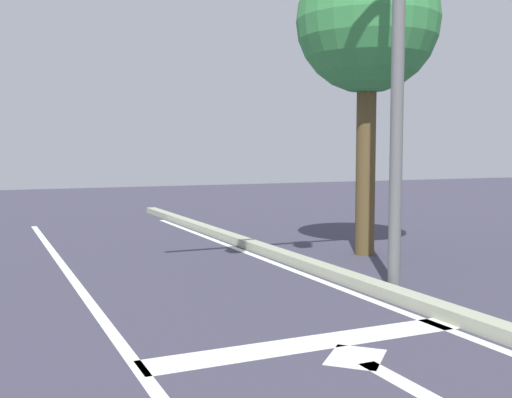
{
  "coord_description": "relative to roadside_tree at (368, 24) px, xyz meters",
  "views": [
    {
      "loc": [
        -0.68,
        1.23,
        1.75
      ],
      "look_at": [
        1.56,
        6.17,
        1.31
      ],
      "focal_mm": 42.93,
      "sensor_mm": 36.0,
      "label": 1
    }
  ],
  "objects": [
    {
      "name": "stop_bar",
      "position": [
        -3.16,
        -3.76,
        -3.79
      ],
      "size": [
        3.16,
        0.4,
        0.01
      ],
      "primitive_type": "cube",
      "color": "silver",
      "rests_on": "ground"
    },
    {
      "name": "lane_line_center",
      "position": [
        -4.74,
        -3.72,
        -3.79
      ],
      "size": [
        0.12,
        20.0,
        0.01
      ],
      "primitive_type": "cube",
      "color": "silver",
      "rests_on": "ground"
    },
    {
      "name": "lane_line_curbside",
      "position": [
        -1.73,
        -3.72,
        -3.79
      ],
      "size": [
        0.12,
        20.0,
        0.01
      ],
      "primitive_type": "cube",
      "color": "silver",
      "rests_on": "ground"
    },
    {
      "name": "lane_arrow_stem",
      "position": [
        -3.0,
        -5.09,
        -3.79
      ],
      "size": [
        0.16,
        1.4,
        0.01
      ],
      "primitive_type": "cube",
      "color": "silver",
      "rests_on": "ground"
    },
    {
      "name": "curb_strip",
      "position": [
        -1.48,
        -3.72,
        -3.72
      ],
      "size": [
        0.24,
        24.0,
        0.14
      ],
      "primitive_type": "cube",
      "color": "#A0A48C",
      "rests_on": "ground"
    },
    {
      "name": "lane_arrow_head",
      "position": [
        -3.0,
        -4.24,
        -3.79
      ],
      "size": [
        0.71,
        0.71,
        0.01
      ],
      "primitive_type": "cube",
      "rotation": [
        0.0,
        0.0,
        0.79
      ],
      "color": "silver",
      "rests_on": "ground"
    },
    {
      "name": "roadside_tree",
      "position": [
        0.0,
        0.0,
        0.0
      ],
      "size": [
        2.34,
        2.34,
        5.02
      ],
      "color": "brown",
      "rests_on": "ground"
    }
  ]
}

